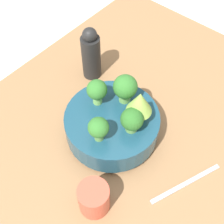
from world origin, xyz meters
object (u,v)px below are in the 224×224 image
cup (94,198)px  pepper_mill (91,54)px  fork (186,184)px  bowl (112,125)px

cup → pepper_mill: size_ratio=0.48×
pepper_mill → fork: size_ratio=0.92×
bowl → fork: bearing=-88.3°
cup → bowl: bearing=28.6°
pepper_mill → fork: (-0.12, -0.41, -0.08)m
cup → pepper_mill: (0.29, 0.28, 0.04)m
fork → pepper_mill: bearing=73.6°
bowl → fork: size_ratio=1.28×
pepper_mill → fork: 0.43m
bowl → fork: (0.01, -0.22, -0.04)m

